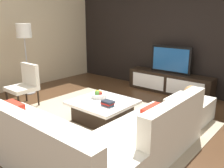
% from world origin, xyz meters
% --- Properties ---
extents(ground_plane, '(14.00, 14.00, 0.00)m').
position_xyz_m(ground_plane, '(0.00, 0.00, 0.00)').
color(ground_plane, '#4C301C').
extents(feature_wall_back, '(6.40, 0.12, 2.80)m').
position_xyz_m(feature_wall_back, '(0.00, 2.70, 1.40)').
color(feature_wall_back, black).
rests_on(feature_wall_back, ground).
extents(side_wall_left, '(0.12, 5.20, 2.80)m').
position_xyz_m(side_wall_left, '(-3.20, 0.20, 1.40)').
color(side_wall_left, '#C6B28E').
rests_on(side_wall_left, ground).
extents(area_rug, '(3.41, 2.80, 0.01)m').
position_xyz_m(area_rug, '(-0.10, 0.00, 0.01)').
color(area_rug, tan).
rests_on(area_rug, ground).
extents(media_console, '(2.10, 0.43, 0.50)m').
position_xyz_m(media_console, '(0.00, 2.40, 0.25)').
color(media_console, black).
rests_on(media_console, ground).
extents(television, '(1.01, 0.06, 0.65)m').
position_xyz_m(television, '(0.00, 2.40, 0.82)').
color(television, black).
rests_on(television, media_console).
extents(sectional_couch, '(2.52, 2.34, 0.80)m').
position_xyz_m(sectional_couch, '(0.53, -0.90, 0.27)').
color(sectional_couch, silver).
rests_on(sectional_couch, ground).
extents(coffee_table, '(1.02, 0.95, 0.38)m').
position_xyz_m(coffee_table, '(-0.10, 0.10, 0.20)').
color(coffee_table, black).
rests_on(coffee_table, ground).
extents(accent_chair_near, '(0.55, 0.52, 0.87)m').
position_xyz_m(accent_chair_near, '(-1.89, -0.32, 0.49)').
color(accent_chair_near, black).
rests_on(accent_chair_near, ground).
extents(floor_lamp, '(0.34, 0.34, 1.66)m').
position_xyz_m(floor_lamp, '(-2.59, 0.15, 1.41)').
color(floor_lamp, '#A5A5AA').
rests_on(floor_lamp, ground).
extents(ottoman, '(0.70, 0.70, 0.40)m').
position_xyz_m(ottoman, '(1.04, 1.17, 0.20)').
color(ottoman, silver).
rests_on(ottoman, ground).
extents(fruit_bowl, '(0.28, 0.28, 0.14)m').
position_xyz_m(fruit_bowl, '(-0.28, 0.20, 0.43)').
color(fruit_bowl, silver).
rests_on(fruit_bowl, coffee_table).
extents(decorative_ball, '(0.24, 0.24, 0.24)m').
position_xyz_m(decorative_ball, '(1.04, 1.17, 0.52)').
color(decorative_ball, '#AD8451').
rests_on(decorative_ball, ottoman).
extents(book_stack, '(0.21, 0.15, 0.09)m').
position_xyz_m(book_stack, '(0.12, -0.02, 0.43)').
color(book_stack, '#2D516B').
rests_on(book_stack, coffee_table).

